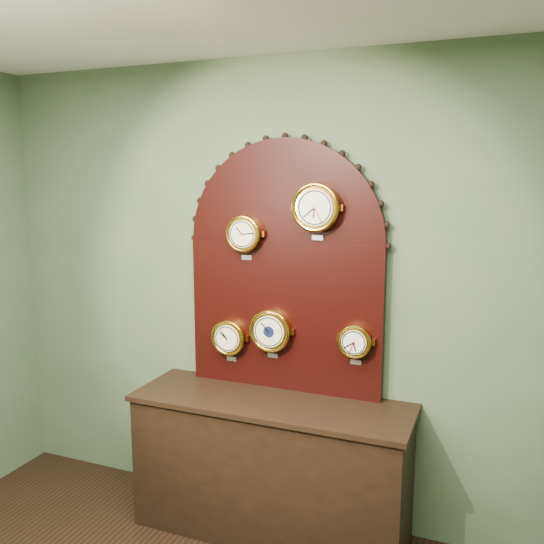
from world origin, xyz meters
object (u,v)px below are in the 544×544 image
at_px(hygrometer, 229,337).
at_px(barometer, 271,331).
at_px(shop_counter, 271,469).
at_px(arabic_clock, 316,207).
at_px(tide_clock, 355,341).
at_px(display_board, 285,259).
at_px(roman_clock, 244,234).

bearing_deg(hygrometer, barometer, -0.20).
xyz_separation_m(shop_counter, arabic_clock, (0.21, 0.15, 1.54)).
bearing_deg(tide_clock, display_board, 171.74).
xyz_separation_m(shop_counter, roman_clock, (-0.23, 0.15, 1.37)).
height_order(arabic_clock, hygrometer, arabic_clock).
xyz_separation_m(shop_counter, barometer, (-0.06, 0.15, 0.80)).
xyz_separation_m(display_board, hygrometer, (-0.34, -0.07, -0.50)).
bearing_deg(tide_clock, barometer, -179.80).
distance_m(shop_counter, tide_clock, 0.92).
relative_size(display_board, hygrometer, 5.60).
height_order(roman_clock, tide_clock, roman_clock).
bearing_deg(shop_counter, hygrometer, 155.67).
height_order(shop_counter, roman_clock, roman_clock).
bearing_deg(tide_clock, roman_clock, -179.94).
relative_size(roman_clock, hygrometer, 0.99).
bearing_deg(barometer, tide_clock, 0.20).
xyz_separation_m(display_board, barometer, (-0.06, -0.07, -0.43)).
xyz_separation_m(shop_counter, display_board, (0.00, 0.22, 1.23)).
height_order(roman_clock, barometer, roman_clock).
bearing_deg(display_board, roman_clock, -163.95).
xyz_separation_m(shop_counter, tide_clock, (0.45, 0.15, 0.79)).
distance_m(arabic_clock, hygrometer, 0.98).
height_order(hygrometer, tide_clock, tide_clock).
bearing_deg(barometer, shop_counter, -67.95).
bearing_deg(display_board, arabic_clock, -17.67).
xyz_separation_m(arabic_clock, tide_clock, (0.24, 0.00, -0.75)).
distance_m(shop_counter, display_board, 1.25).
xyz_separation_m(hygrometer, barometer, (0.28, -0.00, 0.07)).
distance_m(hygrometer, barometer, 0.29).
bearing_deg(roman_clock, display_board, 16.05).
relative_size(barometer, tide_clock, 1.26).
bearing_deg(barometer, roman_clock, 179.65).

